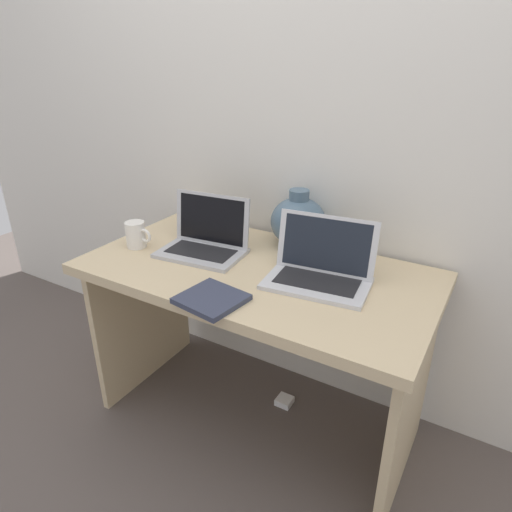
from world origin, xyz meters
TOP-DOWN VIEW (x-y plane):
  - ground_plane at (0.00, 0.00)m, footprint 6.00×6.00m
  - back_wall at (0.00, 0.38)m, footprint 4.40×0.04m
  - desk at (0.00, 0.00)m, footprint 1.30×0.69m
  - laptop_left at (-0.25, 0.04)m, footprint 0.35×0.25m
  - laptop_right at (0.24, 0.03)m, footprint 0.37×0.27m
  - green_vase at (0.03, 0.28)m, footprint 0.23×0.23m
  - notebook_stack at (-0.00, -0.28)m, footprint 0.22×0.21m
  - coffee_mug at (-0.52, -0.08)m, footprint 0.12×0.08m
  - pen_cup at (-0.44, 0.19)m, footprint 0.07×0.07m
  - power_brick at (0.07, 0.14)m, footprint 0.07×0.07m

SIDE VIEW (x-z plane):
  - ground_plane at x=0.00m, z-range 0.00..0.00m
  - power_brick at x=0.07m, z-range 0.00..0.03m
  - desk at x=0.00m, z-range 0.20..0.93m
  - notebook_stack at x=0.00m, z-range 0.73..0.75m
  - coffee_mug at x=-0.52m, z-range 0.73..0.84m
  - pen_cup at x=-0.44m, z-range 0.70..0.87m
  - laptop_right at x=0.24m, z-range 0.68..0.90m
  - laptop_left at x=-0.25m, z-range 0.68..0.90m
  - green_vase at x=0.03m, z-range 0.72..0.95m
  - back_wall at x=0.00m, z-range 0.00..2.40m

